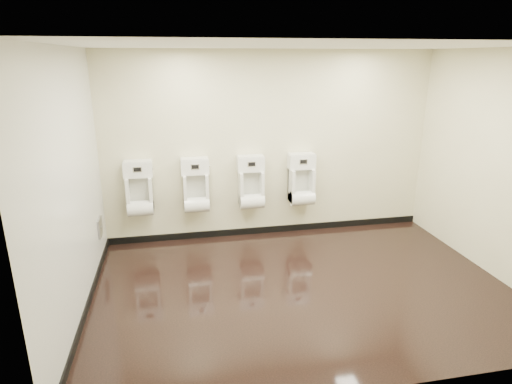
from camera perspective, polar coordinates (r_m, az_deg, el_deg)
ground at (r=5.39m, az=6.14°, el=-12.46°), size 5.00×3.50×0.00m
ceiling at (r=4.67m, az=7.32°, el=18.81°), size 5.00×3.50×0.00m
back_wall at (r=6.49m, az=2.01°, el=6.12°), size 5.00×0.02×2.80m
front_wall at (r=3.31m, az=15.83°, el=-6.04°), size 5.00×0.02×2.80m
left_wall at (r=4.74m, az=-23.49°, el=0.31°), size 0.02×3.50×2.80m
right_wall at (r=6.08m, az=29.80°, el=2.99°), size 0.02×3.50×2.80m
tile_overlay_left at (r=4.74m, az=-23.43°, el=0.31°), size 0.01×3.50×2.80m
skirting_back at (r=6.87m, az=1.91°, el=-5.00°), size 5.00×0.02×0.10m
skirting_left at (r=5.27m, az=-21.53°, el=-13.83°), size 0.02×3.50×0.10m
access_panel at (r=6.14m, az=-20.10°, el=-4.43°), size 0.04×0.25×0.25m
urinal_0 at (r=6.35m, az=-15.24°, el=-0.04°), size 0.42×0.31×0.78m
urinal_1 at (r=6.34m, az=-8.02°, el=0.38°), size 0.42×0.31×0.78m
urinal_2 at (r=6.43m, az=-0.66°, el=0.81°), size 0.42×0.31×0.78m
urinal_3 at (r=6.61m, az=6.10°, el=1.18°), size 0.42×0.31×0.78m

